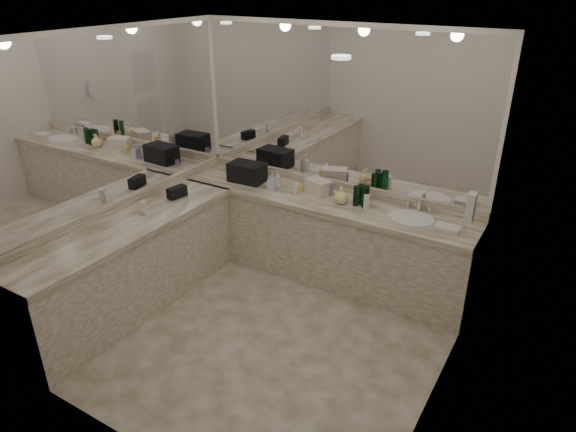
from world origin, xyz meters
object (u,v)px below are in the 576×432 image
Objects in this scene: cream_cosmetic_case at (318,186)px; soap_bottle_c at (341,195)px; sink at (411,219)px; soap_bottle_b at (272,182)px; wall_phone at (471,207)px; black_toiletry_bag at (247,172)px; soap_bottle_a at (277,179)px; hand_towel at (447,228)px.

soap_bottle_c is at bearing 2.09° from cream_cosmetic_case.
sink is 2.40× the size of soap_bottle_b.
black_toiletry_bag is at bearing 168.84° from wall_phone.
cream_cosmetic_case is 0.46m from soap_bottle_a.
soap_bottle_b is (-1.52, -0.07, 0.10)m from sink.
hand_towel is (0.36, -0.06, 0.02)m from sink.
soap_bottle_c is at bearing 177.77° from hand_towel.
soap_bottle_a is at bearing 166.77° from wall_phone.
soap_bottle_a is at bearing -179.78° from sink.
sink is 0.74m from soap_bottle_c.
black_toiletry_bag is 1.97× the size of soap_bottle_a.
soap_bottle_c is at bearing 3.74° from soap_bottle_b.
cream_cosmetic_case is at bearing 160.49° from wall_phone.
wall_phone is at bearing -39.57° from sink.
cream_cosmetic_case is 0.49m from soap_bottle_b.
soap_bottle_c is (-1.09, 0.04, 0.07)m from hand_towel.
black_toiletry_bag is 2.18× the size of soap_bottle_c.
wall_phone reaches higher than soap_bottle_c.
soap_bottle_a is (-1.86, 0.06, 0.08)m from hand_towel.
sink is 1.06m from cream_cosmetic_case.
soap_bottle_c is (0.32, -0.11, 0.01)m from cream_cosmetic_case.
wall_phone reaches higher than soap_bottle_b.
hand_towel is (2.25, -0.06, -0.09)m from black_toiletry_bag.
cream_cosmetic_case is at bearing 175.24° from sink.
black_toiletry_bag is 1.16m from soap_bottle_c.
sink is at bearing 15.84° from cream_cosmetic_case.
wall_phone is 0.61× the size of black_toiletry_bag.
soap_bottle_b is (-0.47, -0.16, 0.01)m from cream_cosmetic_case.
wall_phone is (0.61, -0.50, 0.46)m from sink.
soap_bottle_a reaches higher than soap_bottle_b.
cream_cosmetic_case is at bearing 18.82° from soap_bottle_b.
black_toiletry_bag is 0.38m from soap_bottle_b.
wall_phone reaches higher than soap_bottle_a.
hand_towel is at bearing -9.90° from sink.
wall_phone is 1.08× the size of hand_towel.
soap_bottle_b is at bearing -9.88° from black_toiletry_bag.
soap_bottle_b is at bearing -176.26° from soap_bottle_c.
black_toiletry_bag is at bearing -179.83° from soap_bottle_a.
soap_bottle_c is (0.79, 0.05, -0.00)m from soap_bottle_b.
hand_towel is at bearing 119.33° from wall_phone.
cream_cosmetic_case is at bearing 11.85° from soap_bottle_a.
sink is 1.50m from soap_bottle_a.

